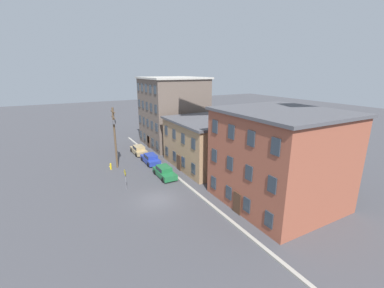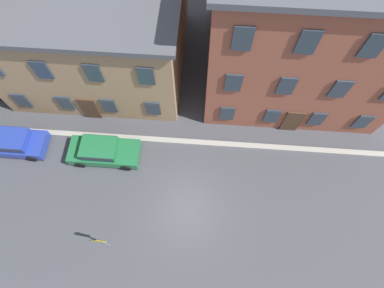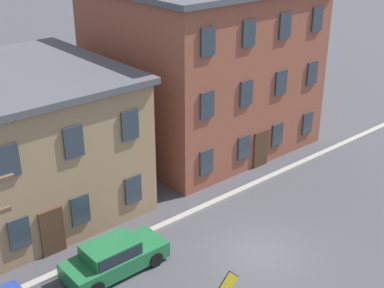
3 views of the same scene
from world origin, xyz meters
name	(u,v)px [view 3 (image 3 of 3)]	position (x,y,z in m)	size (l,w,h in m)	color
ground_plane	(260,254)	(0.00, 0.00, 0.00)	(200.00, 200.00, 0.00)	#424247
kerb_strip	(193,212)	(0.00, 4.50, 0.08)	(56.00, 0.36, 0.16)	#9E998E
apartment_far	(201,65)	(6.38, 11.19, 4.98)	(11.77, 10.89, 9.94)	brown
car_green	(114,256)	(-5.50, 3.18, 0.75)	(4.40, 1.92, 1.43)	#1E6638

